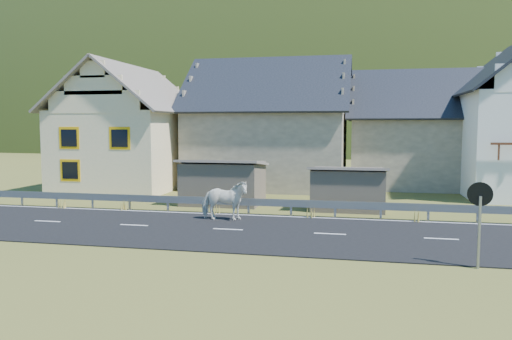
# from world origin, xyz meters

# --- Properties ---
(ground) EXTENTS (160.00, 160.00, 0.00)m
(ground) POSITION_xyz_m (0.00, 0.00, 0.00)
(ground) COLOR #464C20
(ground) RESTS_ON ground
(road) EXTENTS (60.00, 7.00, 0.04)m
(road) POSITION_xyz_m (0.00, 0.00, 0.02)
(road) COLOR black
(road) RESTS_ON ground
(lane_markings) EXTENTS (60.00, 6.60, 0.01)m
(lane_markings) POSITION_xyz_m (0.00, 0.00, 0.04)
(lane_markings) COLOR silver
(lane_markings) RESTS_ON road
(guardrail) EXTENTS (28.10, 0.09, 0.75)m
(guardrail) POSITION_xyz_m (-0.00, 3.68, 0.56)
(guardrail) COLOR #93969B
(guardrail) RESTS_ON ground
(shed_left) EXTENTS (4.30, 3.30, 2.40)m
(shed_left) POSITION_xyz_m (-2.00, 6.50, 1.10)
(shed_left) COLOR #6D6050
(shed_left) RESTS_ON ground
(shed_right) EXTENTS (3.80, 2.90, 2.20)m
(shed_right) POSITION_xyz_m (4.50, 6.00, 1.00)
(shed_right) COLOR #6D6050
(shed_right) RESTS_ON ground
(house_cream) EXTENTS (7.80, 9.80, 8.30)m
(house_cream) POSITION_xyz_m (-10.00, 12.00, 4.36)
(house_cream) COLOR #FEE3B1
(house_cream) RESTS_ON ground
(house_stone_a) EXTENTS (10.80, 9.80, 8.90)m
(house_stone_a) POSITION_xyz_m (-1.00, 15.00, 4.63)
(house_stone_a) COLOR tan
(house_stone_a) RESTS_ON ground
(house_stone_b) EXTENTS (9.80, 8.80, 8.10)m
(house_stone_b) POSITION_xyz_m (9.00, 17.00, 4.24)
(house_stone_b) COLOR tan
(house_stone_b) RESTS_ON ground
(mountain) EXTENTS (440.00, 280.00, 260.00)m
(mountain) POSITION_xyz_m (5.00, 180.00, -20.00)
(mountain) COLOR #203210
(mountain) RESTS_ON ground
(conifer_patch) EXTENTS (76.00, 50.00, 28.00)m
(conifer_patch) POSITION_xyz_m (-55.00, 110.00, 6.00)
(conifer_patch) COLOR black
(conifer_patch) RESTS_ON ground
(horse) EXTENTS (1.16, 2.15, 1.74)m
(horse) POSITION_xyz_m (-0.66, 1.85, 0.91)
(horse) COLOR white
(horse) RESTS_ON road
(traffic_mirror) EXTENTS (0.69, 0.26, 2.52)m
(traffic_mirror) POSITION_xyz_m (8.47, -3.53, 1.85)
(traffic_mirror) COLOR #93969B
(traffic_mirror) RESTS_ON ground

